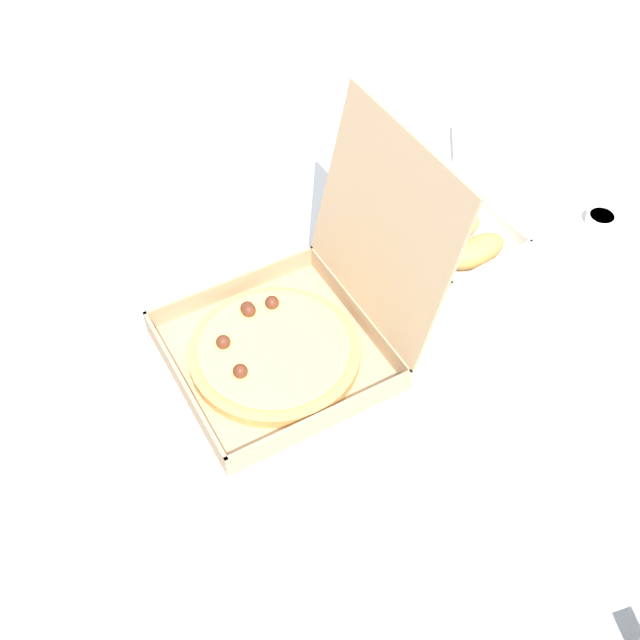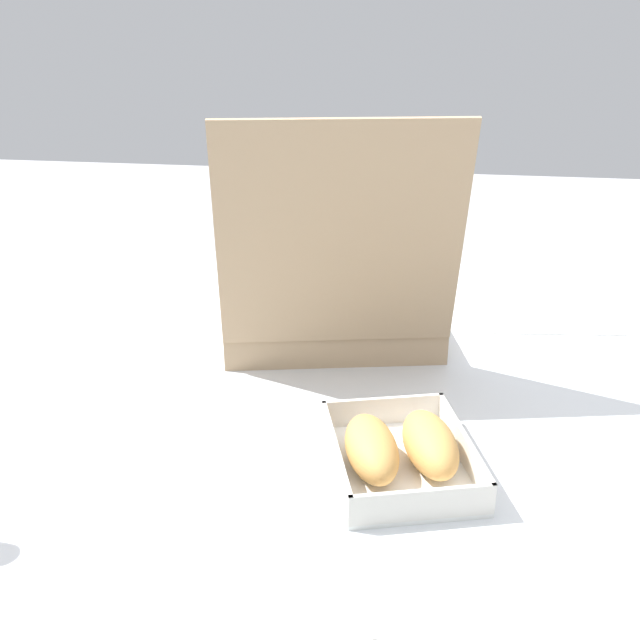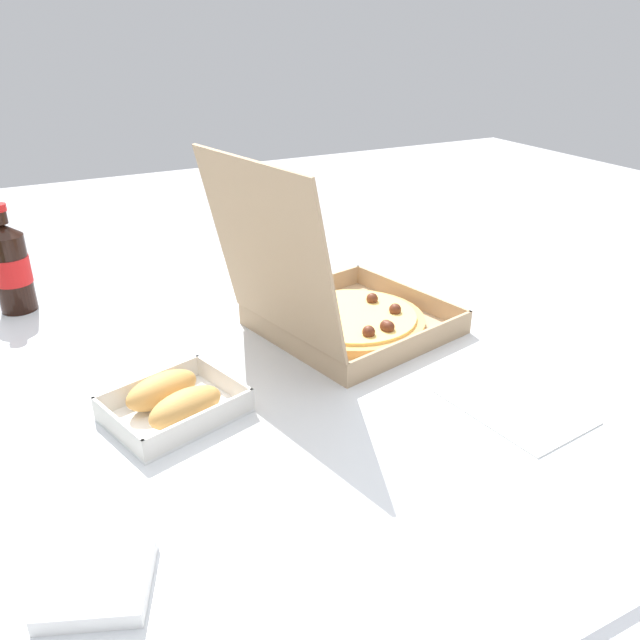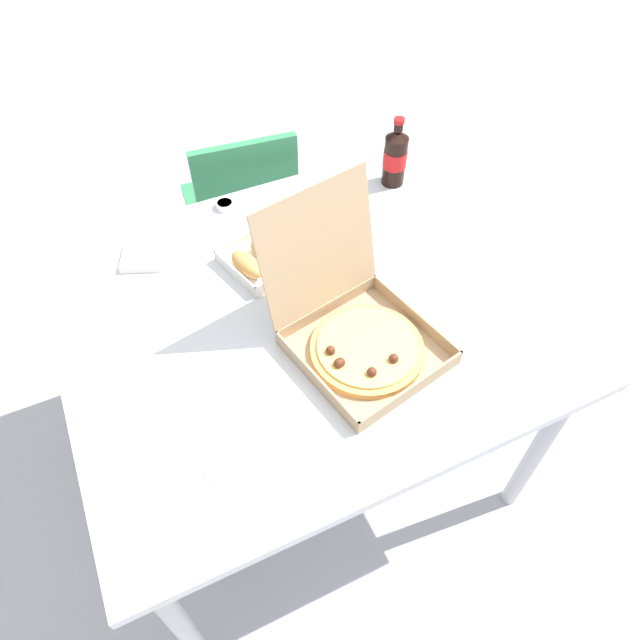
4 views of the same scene
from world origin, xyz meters
name	(u,v)px [view 3 (image 3 of 4)]	position (x,y,z in m)	size (l,w,h in m)	color
dining_table	(281,407)	(0.00, 0.00, 0.67)	(1.22, 1.08, 0.74)	silver
pizza_box_open	(340,310)	(0.08, -0.16, 0.79)	(0.40, 0.45, 0.36)	tan
bread_side_box	(174,401)	(-0.05, 0.20, 0.77)	(0.20, 0.22, 0.06)	white
cola_bottle	(11,267)	(0.49, 0.37, 0.84)	(0.07, 0.07, 0.22)	black
paper_menu	(514,406)	(-0.27, -0.28, 0.75)	(0.21, 0.15, 0.00)	white
napkin_pile	(98,581)	(-0.33, 0.36, 0.75)	(0.11, 0.11, 0.02)	white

